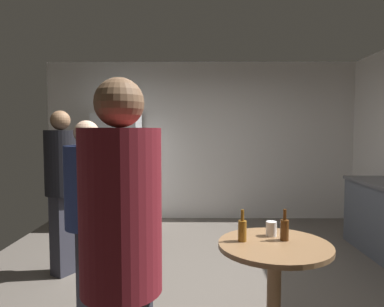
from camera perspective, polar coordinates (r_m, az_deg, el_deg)
name	(u,v)px	position (r m, az deg, el deg)	size (l,w,h in m)	color
ground_plane	(207,289)	(3.72, 2.53, -21.41)	(5.20, 5.20, 0.10)	#5B544C
wall_back	(202,141)	(5.99, 1.68, 2.07)	(5.32, 0.06, 2.70)	silver
refrigerator	(118,170)	(5.73, -12.12, -2.61)	(0.70, 0.68, 1.80)	silver
foreground_table	(274,258)	(2.63, 13.46, -16.40)	(0.80, 0.80, 0.73)	olive
beer_bottle_amber	(242,230)	(2.57, 8.30, -12.36)	(0.06, 0.06, 0.23)	#8C5919
beer_bottle_brown	(285,229)	(2.65, 15.02, -11.95)	(0.06, 0.06, 0.23)	#593314
plastic_cup_white	(271,229)	(2.74, 12.97, -12.00)	(0.08, 0.08, 0.11)	white
person_in_maroon_shirt	(121,252)	(1.53, -11.60, -15.64)	(0.39, 0.39, 1.75)	#2D2D38
person_in_black_shirt	(62,179)	(3.89, -20.70, -3.98)	(0.47, 0.47, 1.74)	#2D2D38
person_in_navy_shirt	(88,209)	(2.78, -16.80, -8.72)	(0.40, 0.40, 1.61)	#2D2D38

